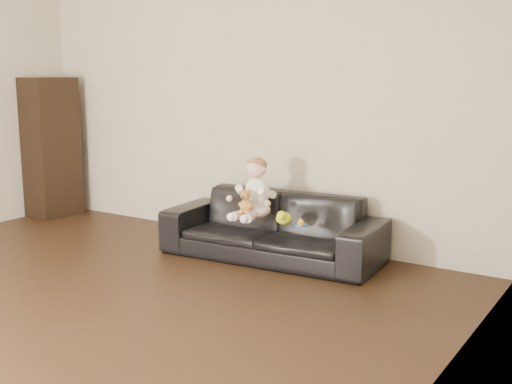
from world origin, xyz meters
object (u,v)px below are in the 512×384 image
Objects in this scene: baby at (255,192)px; toy_green at (284,218)px; teddy_bear at (246,202)px; sofa at (272,227)px; toy_blue_disc at (301,225)px; cabinet at (51,148)px; toy_rattle at (301,223)px.

baby reaches higher than toy_green.
sofa is at bearing 65.48° from teddy_bear.
toy_green is 0.15m from toy_blue_disc.
cabinet is 3.16m from toy_green.
toy_rattle is 0.04m from toy_blue_disc.
toy_rattle is at bearing -0.14° from toy_green.
toy_blue_disc is (0.46, 0.10, -0.16)m from teddy_bear.
cabinet reaches higher than sofa.
toy_blue_disc is at bearing 8.78° from teddy_bear.
baby is at bearing -1.72° from cabinet.
teddy_bear is 0.50m from toy_blue_disc.
sofa is 0.41m from toy_blue_disc.
teddy_bear reaches higher than toy_blue_disc.
toy_rattle is at bearing -2.45° from cabinet.
toy_green is (0.33, -0.08, -0.17)m from baby.
teddy_bear is 1.92× the size of toy_blue_disc.
teddy_bear is (-0.10, -0.26, 0.25)m from sofa.
toy_green is (0.32, 0.08, -0.11)m from teddy_bear.
teddy_bear is 0.50m from toy_rattle.
toy_rattle is at bearing 5.38° from teddy_bear.
teddy_bear is 3.40× the size of toy_rattle.
sofa is 0.43m from toy_rattle.
cabinet is at bearing 173.87° from sofa.
toy_green reaches higher than toy_blue_disc.
sofa is at bearing 0.48° from cabinet.
toy_rattle is at bearing -18.71° from baby.
baby is at bearing 170.90° from toy_rattle.
baby reaches higher than toy_blue_disc.
sofa is 9.23× the size of teddy_bear.
teddy_bear reaches higher than toy_green.
cabinet is 25.31× the size of toy_rattle.
toy_rattle is (3.29, -0.28, -0.37)m from cabinet.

